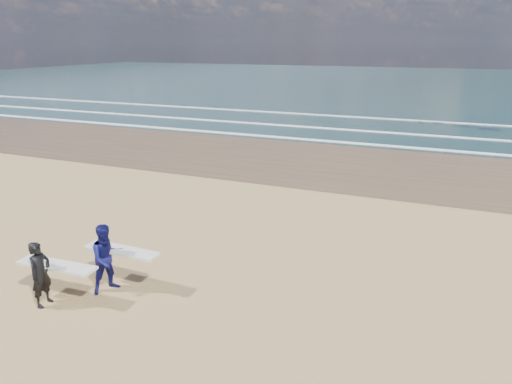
% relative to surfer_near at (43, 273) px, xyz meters
% --- Properties ---
extents(surfer_near, '(2.23, 1.00, 1.76)m').
position_rel_surfer_near_xyz_m(surfer_near, '(0.00, 0.00, 0.00)').
color(surfer_near, black).
rests_on(surfer_near, ground).
extents(surfer_far, '(2.21, 1.21, 1.92)m').
position_rel_surfer_near_xyz_m(surfer_far, '(1.08, 1.21, 0.07)').
color(surfer_far, '#0D0E4B').
rests_on(surfer_far, ground).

